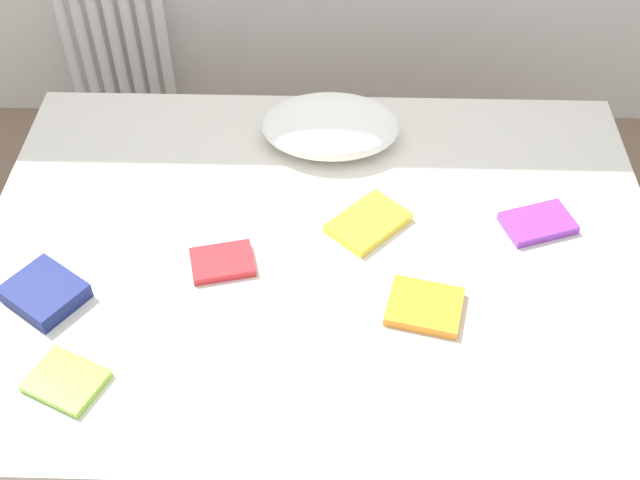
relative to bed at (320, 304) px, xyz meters
The scene contains 10 objects.
ground_plane 0.25m from the bed, ahead, with size 8.00×8.00×0.00m, color #7F6651.
bed is the anchor object (origin of this frame).
radiator 1.48m from the bed, 125.34° to the left, with size 0.43×0.04×0.57m.
pillow 0.58m from the bed, 87.36° to the left, with size 0.45×0.33×0.12m, color white.
textbook_yellow 0.32m from the bed, 33.37° to the left, with size 0.23×0.15×0.03m, color yellow.
textbook_orange 0.45m from the bed, 37.76° to the right, with size 0.19×0.16×0.03m, color orange.
textbook_lime 0.82m from the bed, 141.87° to the right, with size 0.18×0.14×0.02m, color #8CC638.
textbook_navy 0.81m from the bed, 164.04° to the right, with size 0.19×0.17×0.05m, color navy.
textbook_red 0.39m from the bed, 164.58° to the right, with size 0.17×0.13×0.02m, color red.
textbook_purple 0.70m from the bed, ahead, with size 0.20×0.13×0.03m, color purple.
Camera 1 is at (0.04, -1.58, 2.17)m, focal length 45.15 mm.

